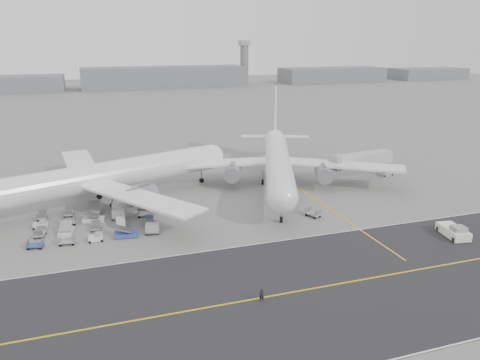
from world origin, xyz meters
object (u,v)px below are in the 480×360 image
object	(u,v)px
control_tower	(244,62)
jet_bridge	(362,161)
pushback_tug	(454,231)
airliner_a	(105,176)
ground_crew_a	(262,295)
airliner_b	(278,161)

from	to	relation	value
control_tower	jet_bridge	size ratio (longest dim) A/B	1.76
jet_bridge	pushback_tug	bearing A→B (deg)	-104.04
airliner_a	ground_crew_a	xyz separation A→B (m)	(16.55, -45.16, -4.86)
airliner_a	pushback_tug	bearing A→B (deg)	-143.21
airliner_a	pushback_tug	world-z (taller)	airliner_a
airliner_b	ground_crew_a	bearing A→B (deg)	-94.07
control_tower	pushback_tug	distance (m)	281.08
pushback_tug	ground_crew_a	distance (m)	39.38
airliner_a	airliner_b	distance (m)	37.85
jet_bridge	ground_crew_a	xyz separation A→B (m)	(-42.19, -43.52, -3.70)
jet_bridge	airliner_a	bearing A→B (deg)	170.69
pushback_tug	jet_bridge	size ratio (longest dim) A/B	0.47
control_tower	ground_crew_a	distance (m)	299.67
airliner_a	airliner_b	world-z (taller)	airliner_a
control_tower	airliner_b	xyz separation A→B (m)	(-73.64, -238.28, -10.53)
control_tower	airliner_a	bearing A→B (deg)	-115.04
airliner_b	ground_crew_a	xyz separation A→B (m)	(-21.30, -45.54, -4.80)
control_tower	jet_bridge	world-z (taller)	control_tower
airliner_b	pushback_tug	xyz separation A→B (m)	(17.06, -36.63, -4.76)
airliner_a	pushback_tug	xyz separation A→B (m)	(54.91, -36.25, -4.82)
airliner_b	jet_bridge	xyz separation A→B (m)	(20.90, -2.02, -1.11)
control_tower	jet_bridge	distance (m)	246.29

